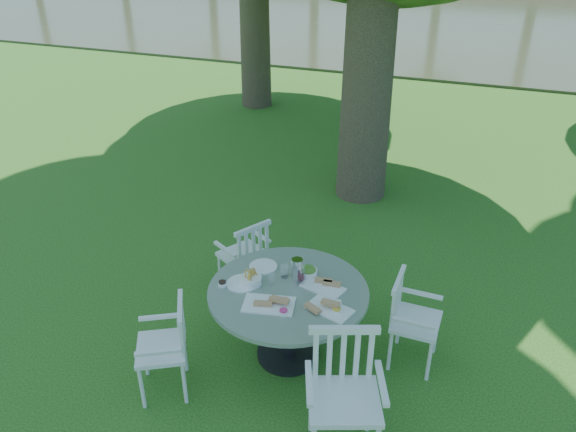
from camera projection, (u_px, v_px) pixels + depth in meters
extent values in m
plane|color=#16430E|center=(281.00, 296.00, 5.84)|extent=(140.00, 140.00, 0.00)
cylinder|color=black|center=(288.00, 353.00, 5.06)|extent=(0.56, 0.56, 0.04)
cylinder|color=black|center=(288.00, 323.00, 4.90)|extent=(0.12, 0.12, 0.64)
cylinder|color=slate|center=(288.00, 292.00, 4.73)|extent=(1.36, 1.36, 0.04)
cylinder|color=silver|center=(429.00, 361.00, 4.70)|extent=(0.03, 0.03, 0.42)
cylinder|color=silver|center=(436.00, 334.00, 5.01)|extent=(0.03, 0.03, 0.42)
cylinder|color=silver|center=(390.00, 351.00, 4.81)|extent=(0.03, 0.03, 0.42)
cylinder|color=silver|center=(399.00, 325.00, 5.11)|extent=(0.03, 0.03, 0.42)
cube|color=silver|center=(416.00, 322.00, 4.80)|extent=(0.40, 0.43, 0.04)
cube|color=silver|center=(397.00, 299.00, 4.77)|extent=(0.05, 0.43, 0.43)
cylinder|color=silver|center=(249.00, 260.00, 6.06)|extent=(0.03, 0.03, 0.42)
cylinder|color=silver|center=(220.00, 272.00, 5.85)|extent=(0.03, 0.03, 0.42)
cylinder|color=silver|center=(268.00, 273.00, 5.84)|extent=(0.03, 0.03, 0.42)
cylinder|color=silver|center=(239.00, 287.00, 5.63)|extent=(0.03, 0.03, 0.42)
cube|color=silver|center=(243.00, 254.00, 5.73)|extent=(0.55, 0.57, 0.04)
cube|color=silver|center=(253.00, 245.00, 5.52)|extent=(0.24, 0.39, 0.43)
cylinder|color=silver|center=(145.00, 356.00, 4.76)|extent=(0.03, 0.03, 0.42)
cylinder|color=silver|center=(142.00, 388.00, 4.44)|extent=(0.03, 0.03, 0.42)
cylinder|color=silver|center=(185.00, 352.00, 4.80)|extent=(0.03, 0.03, 0.42)
cylinder|color=silver|center=(184.00, 383.00, 4.48)|extent=(0.03, 0.03, 0.42)
cube|color=silver|center=(161.00, 348.00, 4.51)|extent=(0.55, 0.56, 0.04)
cube|color=silver|center=(182.00, 327.00, 4.44)|extent=(0.24, 0.39, 0.43)
cylinder|color=silver|center=(311.00, 407.00, 4.22)|extent=(0.04, 0.04, 0.49)
cylinder|color=silver|center=(369.00, 407.00, 4.22)|extent=(0.04, 0.04, 0.49)
cube|color=silver|center=(344.00, 401.00, 3.92)|extent=(0.63, 0.60, 0.04)
cube|color=silver|center=(343.00, 355.00, 4.01)|extent=(0.48, 0.22, 0.50)
cube|color=white|center=(269.00, 305.00, 4.53)|extent=(0.46, 0.33, 0.02)
cube|color=white|center=(329.00, 309.00, 4.48)|extent=(0.41, 0.31, 0.01)
cube|color=white|center=(323.00, 287.00, 4.74)|extent=(0.40, 0.29, 0.02)
cylinder|color=white|center=(242.00, 283.00, 4.79)|extent=(0.27, 0.27, 0.01)
cylinder|color=white|center=(263.00, 266.00, 5.02)|extent=(0.25, 0.25, 0.01)
cylinder|color=white|center=(251.00, 280.00, 4.78)|extent=(0.18, 0.18, 0.07)
cylinder|color=white|center=(308.00, 273.00, 4.89)|extent=(0.17, 0.17, 0.06)
cylinder|color=silver|center=(297.00, 269.00, 4.81)|extent=(0.10, 0.10, 0.20)
cylinder|color=white|center=(301.00, 275.00, 4.75)|extent=(0.07, 0.07, 0.18)
cylinder|color=white|center=(284.00, 271.00, 4.86)|extent=(0.07, 0.07, 0.12)
cylinder|color=white|center=(272.00, 279.00, 4.77)|extent=(0.06, 0.06, 0.10)
cylinder|color=white|center=(283.00, 313.00, 4.43)|extent=(0.08, 0.08, 0.03)
cylinder|color=white|center=(336.00, 311.00, 4.44)|extent=(0.08, 0.08, 0.03)
cylinder|color=white|center=(338.00, 304.00, 4.53)|extent=(0.06, 0.06, 0.03)
cylinder|color=white|center=(222.00, 284.00, 4.76)|extent=(0.08, 0.08, 0.03)
cube|color=#333A22|center=(468.00, 1.00, 24.75)|extent=(100.00, 28.00, 0.12)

